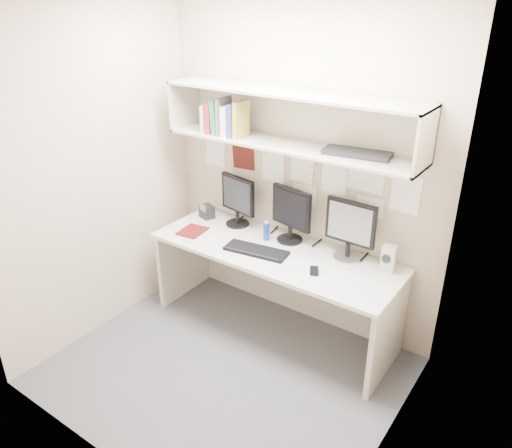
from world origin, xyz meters
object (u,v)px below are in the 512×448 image
Objects in this scene: keyboard at (256,251)px; monitor_right at (350,228)px; monitor_center at (291,212)px; maroon_notebook at (192,231)px; desk_phone at (207,212)px; desk at (274,290)px; speaker at (388,258)px; monitor_left at (238,199)px.

monitor_right is at bearing 19.47° from keyboard.
monitor_center reaches higher than maroon_notebook.
desk_phone is at bearing 150.54° from keyboard.
monitor_right is at bearing 23.05° from desk.
monitor_right is (0.52, 0.22, 0.61)m from desk.
maroon_notebook is at bearing -144.11° from monitor_center.
maroon_notebook is at bearing -52.93° from desk_phone.
desk_phone is (-1.34, -0.05, -0.19)m from monitor_right.
monitor_center is 2.31× the size of speaker.
speaker is at bearing 0.53° from monitor_right.
monitor_center reaches higher than keyboard.
monitor_center is at bearing 171.00° from speaker.
desk_phone is at bearing 168.47° from desk.
keyboard is at bearing -6.09° from maroon_notebook.
desk_phone is (-0.31, -0.05, -0.18)m from monitor_left.
maroon_notebook is (-1.25, -0.34, -0.24)m from monitor_right.
monitor_left is 1.03m from monitor_right.
monitor_center is at bearing -178.10° from monitor_right.
maroon_notebook is (-0.75, -0.34, -0.24)m from monitor_center.
desk_phone reaches higher than maroon_notebook.
keyboard is at bearing -149.97° from monitor_right.
monitor_left is at bearing -178.10° from monitor_right.
monitor_center is 0.89× the size of keyboard.
monitor_right is at bearing 11.26° from monitor_center.
monitor_left reaches higher than desk_phone.
desk is 0.65m from monitor_center.
desk is 10.44× the size of speaker.
speaker is (0.83, 0.21, 0.46)m from desk.
keyboard reaches higher than desk.
desk_phone is (-0.83, 0.17, 0.42)m from desk.
monitor_left is at bearing 29.65° from desk_phone.
maroon_notebook is at bearing -111.70° from monitor_left.
monitor_right is 1.32m from maroon_notebook.
monitor_left reaches higher than maroon_notebook.
desk is 0.97m from speaker.
monitor_left is 0.95× the size of monitor_right.
monitor_center is 0.86m from desk_phone.
monitor_right is at bearing 170.15° from speaker.
monitor_left is at bearing 157.07° from desk.
speaker is at bearing 10.74° from monitor_left.
speaker reaches higher than desk_phone.
monitor_left is 1.84× the size of maroon_notebook.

